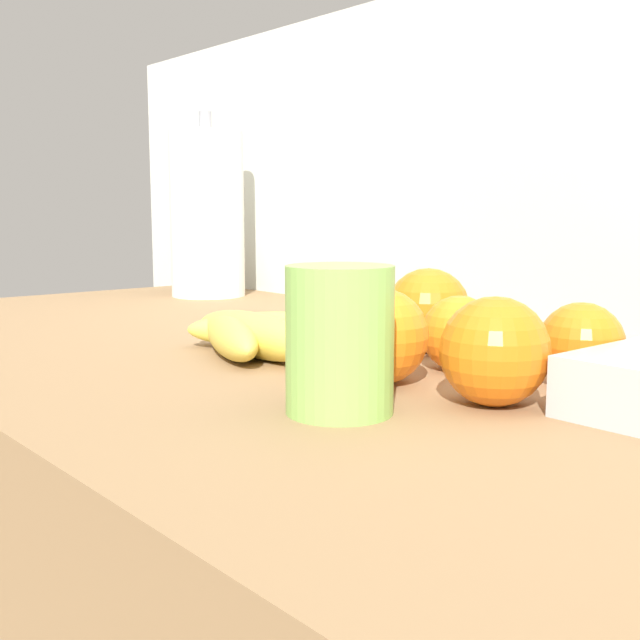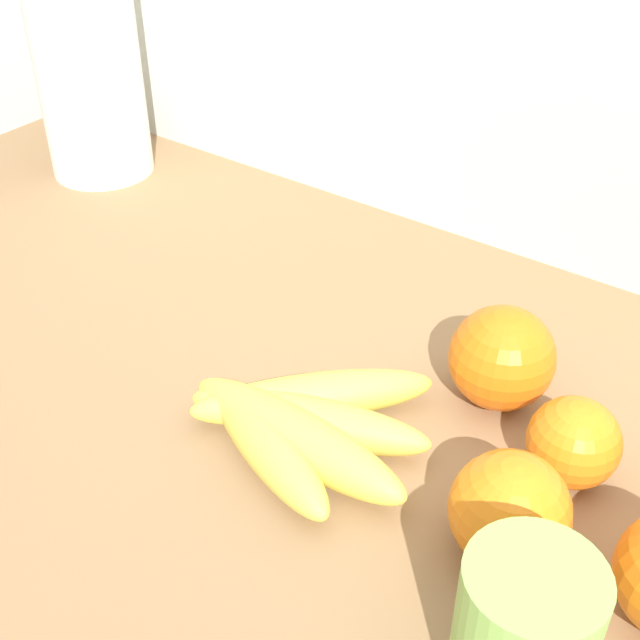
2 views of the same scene
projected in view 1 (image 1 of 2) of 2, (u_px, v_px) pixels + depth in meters
name	position (u px, v px, depth m)	size (l,w,h in m)	color
wall_back	(592.00, 520.00, 0.93)	(2.01, 0.06, 1.30)	silver
banana_bunch	(259.00, 334.00, 0.76)	(0.20, 0.19, 0.04)	#DEC54C
orange_right	(459.00, 333.00, 0.68)	(0.07, 0.07, 0.07)	orange
orange_back_right	(381.00, 336.00, 0.63)	(0.08, 0.08, 0.08)	orange
orange_far_right	(495.00, 351.00, 0.56)	(0.08, 0.08, 0.08)	orange
orange_center	(581.00, 345.00, 0.62)	(0.07, 0.07, 0.07)	orange
orange_front	(428.00, 310.00, 0.77)	(0.08, 0.08, 0.08)	orange
paper_towel_roll	(207.00, 214.00, 1.25)	(0.12, 0.12, 0.29)	white
mug	(340.00, 340.00, 0.54)	(0.07, 0.07, 0.10)	#87BF56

